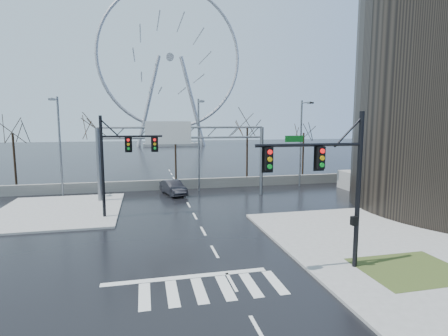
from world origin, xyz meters
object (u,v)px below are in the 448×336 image
object	(u,v)px
signal_mast_far	(117,157)
sign_gantry	(180,146)
signal_mast_near	(335,176)
car	(173,187)
ferris_wheel	(170,63)

from	to	relation	value
signal_mast_far	sign_gantry	distance (m)	8.14
signal_mast_near	car	world-z (taller)	signal_mast_near
signal_mast_far	sign_gantry	bearing A→B (deg)	47.53
signal_mast_far	ferris_wheel	size ratio (longest dim) A/B	0.16
ferris_wheel	car	xyz separation A→B (m)	(-5.97, -78.00, -25.39)
signal_mast_near	signal_mast_far	world-z (taller)	same
ferris_wheel	car	bearing A→B (deg)	-94.38
signal_mast_far	ferris_wheel	world-z (taller)	ferris_wheel
sign_gantry	car	bearing A→B (deg)	106.32
ferris_wheel	sign_gantry	bearing A→B (deg)	-93.84
signal_mast_near	ferris_wheel	size ratio (longest dim) A/B	0.16
sign_gantry	ferris_wheel	world-z (taller)	ferris_wheel
signal_mast_near	ferris_wheel	bearing A→B (deg)	90.08
signal_mast_near	car	bearing A→B (deg)	106.21
sign_gantry	car	world-z (taller)	sign_gantry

